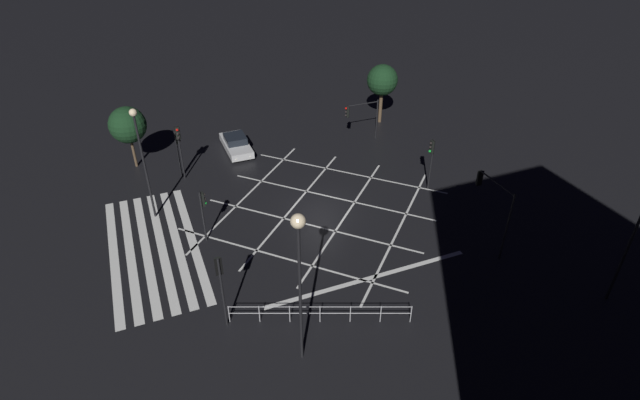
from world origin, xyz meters
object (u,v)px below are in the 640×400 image
Objects in this scene: waiting_car at (236,144)px; traffic_light_median_north at (431,155)px; traffic_light_median_south at (203,206)px; street_lamp_far at (140,146)px; traffic_light_se_main at (220,278)px; street_tree_near at (128,125)px; traffic_light_sw_cross at (178,144)px; traffic_light_ne_main at (492,197)px; traffic_light_nw_cross at (359,113)px; traffic_light_sw_main at (179,142)px; street_tree_far at (382,80)px; street_lamp_west at (299,253)px.

traffic_light_median_north is at bearing 45.60° from waiting_car.
street_lamp_far reaches higher than traffic_light_median_south.
traffic_light_se_main is 0.88× the size of street_tree_near.
street_lamp_far is 11.05m from waiting_car.
traffic_light_sw_cross is 0.49× the size of street_lamp_far.
traffic_light_sw_cross is (-14.99, -15.51, -0.68)m from traffic_light_ne_main.
waiting_car is (-2.08, -9.90, -1.90)m from traffic_light_nw_cross.
traffic_light_sw_main is 0.80× the size of street_tree_far.
street_lamp_far reaches higher than street_tree_near.
street_lamp_west is at bearing 7.27° from traffic_light_sw_main.
traffic_light_median_south is at bearing 31.52° from traffic_light_nw_cross.
traffic_light_median_south is 1.01× the size of traffic_light_nw_cross.
street_tree_near reaches higher than traffic_light_ne_main.
street_tree_far is (-11.62, 17.89, 1.40)m from traffic_light_median_south.
traffic_light_median_north is at bearing 78.42° from street_lamp_far.
traffic_light_ne_main reaches higher than traffic_light_median_south.
traffic_light_ne_main is at bearing 88.10° from traffic_light_median_north.
waiting_car is (0.37, 7.73, -2.80)m from street_tree_near.
traffic_light_median_north is at bearing -11.30° from street_tree_far.
street_lamp_far is (-10.31, -18.04, 1.80)m from traffic_light_ne_main.
waiting_car is at bearing 87.26° from street_tree_near.
traffic_light_median_north is 0.80× the size of street_tree_near.
traffic_light_sw_main is 0.52× the size of street_lamp_west.
waiting_car is (-2.42, 4.66, -1.99)m from traffic_light_sw_cross.
traffic_light_ne_main reaches higher than traffic_light_sw_main.
waiting_car is (-10.91, 4.51, -1.86)m from traffic_light_median_south.
traffic_light_nw_cross is (-15.33, -0.95, -0.77)m from traffic_light_ne_main.
traffic_light_sw_cross is at bearing -62.57° from waiting_car.
traffic_light_sw_cross is 4.22m from street_tree_near.
traffic_light_ne_main reaches higher than traffic_light_nw_cross.
street_lamp_far is at bearing -118.40° from traffic_light_sw_cross.
traffic_light_sw_main is 1.15× the size of traffic_light_sw_cross.
street_lamp_far is (5.02, -17.09, 2.57)m from traffic_light_nw_cross.
street_tree_near is at bearing -30.81° from traffic_light_median_north.
traffic_light_ne_main is 6.60m from traffic_light_median_north.
traffic_light_median_south reaches higher than waiting_car.
traffic_light_sw_main is 0.94× the size of waiting_car.
street_tree_far reaches higher than traffic_light_sw_cross.
traffic_light_se_main is 0.94× the size of waiting_car.
traffic_light_median_north is 8.84m from traffic_light_nw_cross.
traffic_light_se_main is at bearing -44.45° from street_tree_far.
traffic_light_median_north is 0.51× the size of street_lamp_far.
traffic_light_se_main is 18.61m from street_tree_near.
street_lamp_west is 1.67× the size of street_tree_near.
street_lamp_west is (10.51, -13.33, 3.38)m from traffic_light_median_north.
street_lamp_west is 1.52× the size of street_tree_far.
street_lamp_west is (18.38, 2.34, 3.14)m from traffic_light_sw_main.
street_tree_far is at bearing 144.67° from street_lamp_west.
traffic_light_sw_main is 14.54m from traffic_light_nw_cross.
street_lamp_west reaches higher than traffic_light_sw_main.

